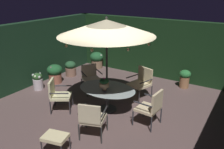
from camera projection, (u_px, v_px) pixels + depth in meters
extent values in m
cube|color=brown|center=(109.00, 110.00, 7.07)|extent=(7.52, 7.30, 0.02)
cube|color=black|center=(157.00, 48.00, 9.43)|extent=(7.52, 0.30, 2.33)
cube|color=#17321E|center=(25.00, 55.00, 8.47)|extent=(0.30, 7.30, 2.33)
cylinder|color=#323234|center=(107.00, 109.00, 7.10)|extent=(0.57, 0.57, 0.03)
cylinder|color=#323234|center=(107.00, 99.00, 6.98)|extent=(0.09, 0.09, 0.67)
ellipsoid|color=#9EACA9|center=(107.00, 89.00, 6.86)|extent=(1.75, 1.25, 0.03)
cylinder|color=#30312F|center=(107.00, 72.00, 6.68)|extent=(0.06, 0.06, 2.39)
cone|color=beige|center=(106.00, 28.00, 6.24)|extent=(2.65, 2.65, 0.43)
sphere|color=#30312F|center=(106.00, 18.00, 6.15)|extent=(0.07, 0.07, 0.07)
sphere|color=#F9DB8C|center=(149.00, 44.00, 5.75)|extent=(0.07, 0.07, 0.07)
sphere|color=#F9DB8C|center=(151.00, 38.00, 6.46)|extent=(0.07, 0.07, 0.07)
sphere|color=#F9DB8C|center=(140.00, 34.00, 7.05)|extent=(0.07, 0.07, 0.07)
sphere|color=#F9DB8C|center=(116.00, 31.00, 7.48)|extent=(0.07, 0.07, 0.07)
sphere|color=#F9DB8C|center=(93.00, 32.00, 7.42)|extent=(0.07, 0.07, 0.07)
sphere|color=#F9DB8C|center=(72.00, 34.00, 6.97)|extent=(0.07, 0.07, 0.07)
sphere|color=#F9DB8C|center=(60.00, 40.00, 6.28)|extent=(0.07, 0.07, 0.07)
sphere|color=#F9DB8C|center=(66.00, 46.00, 5.61)|extent=(0.07, 0.07, 0.07)
sphere|color=#F9DB8C|center=(92.00, 50.00, 5.23)|extent=(0.07, 0.07, 0.07)
sphere|color=#F9DB8C|center=(128.00, 49.00, 5.30)|extent=(0.07, 0.07, 0.07)
cylinder|color=tan|center=(104.00, 88.00, 6.69)|extent=(0.13, 0.13, 0.11)
cylinder|color=tan|center=(104.00, 85.00, 6.65)|extent=(0.28, 0.28, 0.11)
ellipsoid|color=#1E4E2A|center=(104.00, 81.00, 6.61)|extent=(0.26, 0.26, 0.16)
sphere|color=#A74388|center=(104.00, 79.00, 6.59)|extent=(0.09, 0.09, 0.09)
cylinder|color=#2E2F2E|center=(87.00, 120.00, 6.11)|extent=(0.04, 0.04, 0.44)
cylinder|color=#2E2F2E|center=(107.00, 123.00, 5.99)|extent=(0.04, 0.04, 0.44)
cylinder|color=#2E2F2E|center=(79.00, 132.00, 5.60)|extent=(0.04, 0.04, 0.44)
cylinder|color=#2E2F2E|center=(101.00, 136.00, 5.48)|extent=(0.04, 0.04, 0.44)
cube|color=beige|center=(93.00, 119.00, 5.71)|extent=(0.69, 0.69, 0.07)
cube|color=beige|center=(90.00, 114.00, 5.37)|extent=(0.52, 0.23, 0.46)
cylinder|color=#2E2F2E|center=(82.00, 109.00, 5.68)|extent=(0.21, 0.52, 0.04)
cylinder|color=#2E2F2E|center=(104.00, 111.00, 5.56)|extent=(0.21, 0.52, 0.04)
cylinder|color=#2C2E34|center=(133.00, 118.00, 6.21)|extent=(0.04, 0.04, 0.43)
cylinder|color=#2C2E34|center=(143.00, 110.00, 6.63)|extent=(0.04, 0.04, 0.43)
cylinder|color=#2C2E34|center=(151.00, 125.00, 5.91)|extent=(0.04, 0.04, 0.43)
cylinder|color=#2C2E34|center=(161.00, 116.00, 6.33)|extent=(0.04, 0.04, 0.43)
cube|color=beige|center=(148.00, 109.00, 6.19)|extent=(0.57, 0.58, 0.07)
cube|color=beige|center=(157.00, 102.00, 5.94)|extent=(0.10, 0.54, 0.50)
cylinder|color=#2C2E34|center=(143.00, 104.00, 5.89)|extent=(0.52, 0.07, 0.04)
cylinder|color=#2C2E34|center=(153.00, 96.00, 6.31)|extent=(0.52, 0.07, 0.04)
cylinder|color=#312F32|center=(139.00, 97.00, 7.43)|extent=(0.04, 0.04, 0.41)
cylinder|color=#312F32|center=(126.00, 91.00, 7.88)|extent=(0.04, 0.04, 0.41)
cylinder|color=#312F32|center=(152.00, 92.00, 7.80)|extent=(0.04, 0.04, 0.41)
cylinder|color=#312F32|center=(138.00, 86.00, 8.25)|extent=(0.04, 0.04, 0.41)
cube|color=beige|center=(139.00, 84.00, 7.76)|extent=(0.76, 0.74, 0.07)
cube|color=beige|center=(145.00, 75.00, 7.83)|extent=(0.58, 0.24, 0.49)
cylinder|color=#312F32|center=(146.00, 81.00, 7.46)|extent=(0.21, 0.56, 0.04)
cylinder|color=#312F32|center=(132.00, 76.00, 7.91)|extent=(0.21, 0.56, 0.04)
cylinder|color=#2D2B2D|center=(103.00, 88.00, 8.03)|extent=(0.04, 0.04, 0.44)
cylinder|color=#2D2B2D|center=(87.00, 91.00, 7.82)|extent=(0.04, 0.04, 0.44)
cylinder|color=#2D2B2D|center=(97.00, 82.00, 8.54)|extent=(0.04, 0.04, 0.44)
cylinder|color=#2D2B2D|center=(82.00, 85.00, 8.32)|extent=(0.04, 0.04, 0.44)
cube|color=beige|center=(92.00, 80.00, 8.09)|extent=(0.78, 0.77, 0.07)
cube|color=beige|center=(89.00, 70.00, 8.24)|extent=(0.34, 0.48, 0.43)
cylinder|color=#2D2B2D|center=(99.00, 72.00, 8.11)|extent=(0.49, 0.34, 0.04)
cylinder|color=#2D2B2D|center=(84.00, 74.00, 7.89)|extent=(0.49, 0.34, 0.04)
cylinder|color=#2A292D|center=(73.00, 99.00, 7.28)|extent=(0.04, 0.04, 0.41)
cylinder|color=#2A292D|center=(70.00, 108.00, 6.76)|extent=(0.04, 0.04, 0.41)
cylinder|color=#2A292D|center=(55.00, 99.00, 7.28)|extent=(0.04, 0.04, 0.41)
cylinder|color=#2A292D|center=(50.00, 108.00, 6.76)|extent=(0.04, 0.04, 0.41)
cube|color=beige|center=(61.00, 96.00, 6.94)|extent=(0.75, 0.75, 0.07)
cube|color=beige|center=(52.00, 88.00, 6.84)|extent=(0.34, 0.48, 0.48)
cylinder|color=#2A292D|center=(63.00, 86.00, 7.12)|extent=(0.47, 0.32, 0.04)
cylinder|color=#2A292D|center=(59.00, 93.00, 6.60)|extent=(0.47, 0.32, 0.04)
cylinder|color=#2D292C|center=(51.00, 138.00, 5.45)|extent=(0.03, 0.03, 0.35)
cylinder|color=#2D292C|center=(70.00, 143.00, 5.30)|extent=(0.03, 0.03, 0.35)
cylinder|color=#2D292C|center=(42.00, 148.00, 5.13)|extent=(0.03, 0.03, 0.35)
cube|color=beige|center=(55.00, 137.00, 5.14)|extent=(0.61, 0.51, 0.08)
cylinder|color=#85674E|center=(97.00, 64.00, 10.72)|extent=(0.50, 0.50, 0.35)
ellipsoid|color=#21572E|center=(97.00, 57.00, 10.60)|extent=(0.60, 0.60, 0.42)
sphere|color=beige|center=(101.00, 55.00, 10.43)|extent=(0.08, 0.08, 0.08)
sphere|color=silver|center=(100.00, 56.00, 10.73)|extent=(0.06, 0.06, 0.06)
sphere|color=silver|center=(94.00, 53.00, 10.66)|extent=(0.07, 0.07, 0.07)
sphere|color=silver|center=(93.00, 56.00, 10.44)|extent=(0.08, 0.08, 0.08)
cylinder|color=#8D6552|center=(71.00, 72.00, 9.76)|extent=(0.43, 0.43, 0.34)
ellipsoid|color=#25512F|center=(70.00, 65.00, 9.66)|extent=(0.44, 0.44, 0.31)
sphere|color=silver|center=(73.00, 65.00, 9.60)|extent=(0.10, 0.10, 0.10)
sphere|color=silver|center=(71.00, 63.00, 9.77)|extent=(0.09, 0.09, 0.09)
sphere|color=silver|center=(68.00, 64.00, 9.59)|extent=(0.09, 0.09, 0.09)
cylinder|color=#A06E49|center=(184.00, 82.00, 8.59)|extent=(0.34, 0.34, 0.41)
ellipsoid|color=#2A7337|center=(185.00, 74.00, 8.48)|extent=(0.41, 0.41, 0.29)
sphere|color=#E05A64|center=(189.00, 73.00, 8.37)|extent=(0.07, 0.07, 0.07)
sphere|color=#DB436D|center=(188.00, 73.00, 8.57)|extent=(0.09, 0.09, 0.09)
sphere|color=#E24E65|center=(185.00, 72.00, 8.56)|extent=(0.08, 0.08, 0.08)
sphere|color=#EF5573|center=(181.00, 72.00, 8.55)|extent=(0.11, 0.11, 0.11)
sphere|color=#D25A6F|center=(182.00, 75.00, 8.39)|extent=(0.08, 0.08, 0.08)
sphere|color=#EE4F6A|center=(186.00, 75.00, 8.36)|extent=(0.09, 0.09, 0.09)
cylinder|color=#A45D47|center=(55.00, 78.00, 9.05)|extent=(0.48, 0.48, 0.36)
ellipsoid|color=#20582D|center=(55.00, 70.00, 8.93)|extent=(0.58, 0.58, 0.41)
sphere|color=#B02F74|center=(58.00, 68.00, 8.82)|extent=(0.07, 0.07, 0.07)
sphere|color=#B13089|center=(57.00, 66.00, 9.03)|extent=(0.07, 0.07, 0.07)
sphere|color=#A54377|center=(52.00, 68.00, 9.06)|extent=(0.07, 0.07, 0.07)
sphere|color=#B13F73|center=(51.00, 68.00, 8.76)|extent=(0.10, 0.10, 0.10)
cylinder|color=silver|center=(38.00, 84.00, 8.44)|extent=(0.35, 0.35, 0.40)
ellipsoid|color=#2D5628|center=(37.00, 76.00, 8.34)|extent=(0.34, 0.34, 0.24)
sphere|color=silver|center=(39.00, 77.00, 8.24)|extent=(0.10, 0.10, 0.10)
sphere|color=silver|center=(40.00, 73.00, 8.40)|extent=(0.06, 0.06, 0.06)
sphere|color=silver|center=(37.00, 74.00, 8.40)|extent=(0.08, 0.08, 0.08)
sphere|color=silver|center=(33.00, 75.00, 8.29)|extent=(0.10, 0.10, 0.10)
sphere|color=beige|center=(35.00, 77.00, 8.21)|extent=(0.09, 0.09, 0.09)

